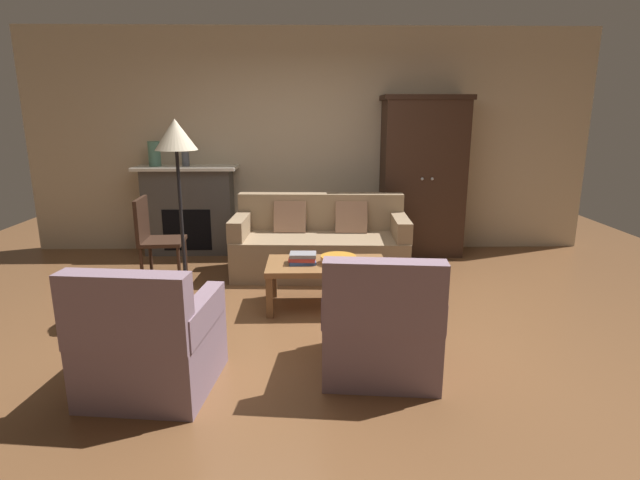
{
  "coord_description": "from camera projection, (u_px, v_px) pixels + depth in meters",
  "views": [
    {
      "loc": [
        -0.02,
        -4.01,
        1.75
      ],
      "look_at": [
        0.09,
        0.74,
        0.55
      ],
      "focal_mm": 28.05,
      "sensor_mm": 36.0,
      "label": 1
    }
  ],
  "objects": [
    {
      "name": "mantel_vase_jade",
      "position": [
        154.0,
        154.0,
        6.17
      ],
      "size": [
        0.15,
        0.15,
        0.31
      ],
      "primitive_type": "cylinder",
      "color": "slate",
      "rests_on": "fireplace"
    },
    {
      "name": "fruit_bowl",
      "position": [
        338.0,
        260.0,
        4.57
      ],
      "size": [
        0.33,
        0.33,
        0.07
      ],
      "primitive_type": "cylinder",
      "color": "orange",
      "rests_on": "coffee_table"
    },
    {
      "name": "fireplace",
      "position": [
        189.0,
        209.0,
        6.37
      ],
      "size": [
        1.26,
        0.48,
        1.12
      ],
      "color": "#4C4947",
      "rests_on": "ground"
    },
    {
      "name": "armchair_near_left",
      "position": [
        149.0,
        345.0,
        3.19
      ],
      "size": [
        0.86,
        0.85,
        0.88
      ],
      "color": "gray",
      "rests_on": "ground"
    },
    {
      "name": "mantel_vase_slate",
      "position": [
        186.0,
        159.0,
        6.19
      ],
      "size": [
        0.09,
        0.09,
        0.18
      ],
      "primitive_type": "cylinder",
      "color": "#565B66",
      "rests_on": "fireplace"
    },
    {
      "name": "armoire",
      "position": [
        422.0,
        177.0,
        6.25
      ],
      "size": [
        1.06,
        0.57,
        1.97
      ],
      "color": "#382319",
      "rests_on": "ground"
    },
    {
      "name": "book_stack",
      "position": [
        303.0,
        258.0,
        4.56
      ],
      "size": [
        0.25,
        0.19,
        0.1
      ],
      "color": "#38569E",
      "rests_on": "coffee_table"
    },
    {
      "name": "couch",
      "position": [
        320.0,
        245.0,
        5.62
      ],
      "size": [
        1.95,
        0.94,
        0.86
      ],
      "color": "#937A5B",
      "rests_on": "ground"
    },
    {
      "name": "back_wall",
      "position": [
        310.0,
        142.0,
        6.44
      ],
      "size": [
        7.2,
        0.1,
        2.8
      ],
      "primitive_type": "cube",
      "color": "beige",
      "rests_on": "ground"
    },
    {
      "name": "ground_plane",
      "position": [
        312.0,
        323.0,
        4.31
      ],
      "size": [
        9.6,
        9.6,
        0.0
      ],
      "primitive_type": "plane",
      "color": "brown"
    },
    {
      "name": "side_chair_wooden",
      "position": [
        154.0,
        234.0,
        5.3
      ],
      "size": [
        0.47,
        0.47,
        0.9
      ],
      "color": "#382319",
      "rests_on": "ground"
    },
    {
      "name": "dog",
      "position": [
        110.0,
        295.0,
        4.27
      ],
      "size": [
        0.46,
        0.45,
        0.39
      ],
      "color": "gray",
      "rests_on": "ground"
    },
    {
      "name": "floor_lamp",
      "position": [
        176.0,
        147.0,
        4.22
      ],
      "size": [
        0.36,
        0.36,
        1.71
      ],
      "color": "black",
      "rests_on": "ground"
    },
    {
      "name": "armchair_near_right",
      "position": [
        381.0,
        329.0,
        3.43
      ],
      "size": [
        0.85,
        0.85,
        0.88
      ],
      "color": "gray",
      "rests_on": "ground"
    },
    {
      "name": "coffee_table",
      "position": [
        327.0,
        269.0,
        4.6
      ],
      "size": [
        1.1,
        0.6,
        0.42
      ],
      "color": "olive",
      "rests_on": "ground"
    }
  ]
}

